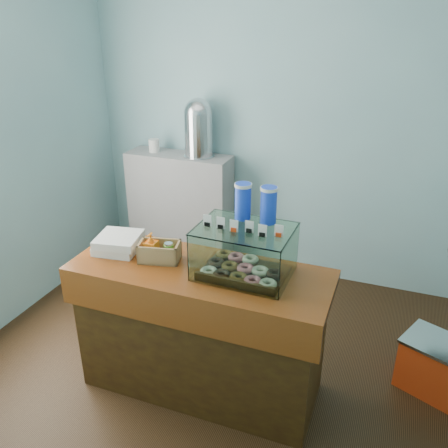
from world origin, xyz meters
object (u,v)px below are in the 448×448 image
at_px(counter, 201,329).
at_px(coffee_urn, 199,126).
at_px(red_cooler, 435,366).
at_px(display_case, 246,246).

height_order(counter, coffee_urn, coffee_urn).
bearing_deg(coffee_urn, red_cooler, -26.37).
bearing_deg(red_cooler, display_case, -135.55).
distance_m(counter, coffee_urn, 1.96).
xyz_separation_m(display_case, red_cooler, (1.18, 0.45, -0.88)).
distance_m(counter, display_case, 0.67).
relative_size(display_case, coffee_urn, 1.06).
relative_size(counter, coffee_urn, 3.04).
bearing_deg(red_cooler, counter, -136.52).
bearing_deg(counter, red_cooler, 19.82).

